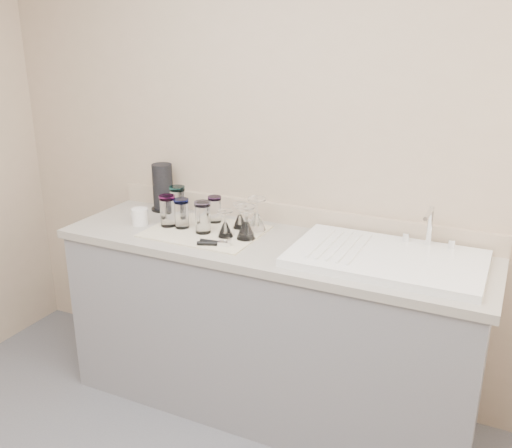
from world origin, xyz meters
The scene contains 17 objects.
room_envelope centered at (0.00, 0.00, 1.56)m, with size 3.54×3.50×2.52m.
counter_unit centered at (0.00, 1.20, 0.45)m, with size 2.06×0.62×0.90m.
sink_unit centered at (0.55, 1.20, 0.92)m, with size 0.82×0.50×0.22m.
dish_towel centered at (-0.35, 1.19, 0.90)m, with size 0.55×0.42×0.01m, color silver.
tumbler_teal centered at (-0.59, 1.32, 0.99)m, with size 0.08×0.08×0.16m.
tumbler_purple centered at (-0.37, 1.33, 0.98)m, with size 0.07×0.07×0.14m.
tumbler_magenta centered at (-0.55, 1.17, 0.99)m, with size 0.08×0.08×0.16m.
tumbler_blue centered at (-0.48, 1.18, 0.98)m, with size 0.08×0.08×0.15m.
tumbler_lavender centered at (-0.34, 1.16, 0.99)m, with size 0.08×0.08×0.16m.
goblet_back_left centered at (-0.21, 1.30, 0.95)m, with size 0.07×0.07×0.13m.
goblet_back_right centered at (-0.12, 1.31, 0.96)m, with size 0.09×0.09×0.16m.
goblet_front_left centered at (-0.22, 1.16, 0.95)m, with size 0.07×0.07×0.13m.
goblet_front_right centered at (-0.12, 1.18, 0.96)m, with size 0.09×0.09×0.16m.
goblet_extra centered at (-0.13, 1.22, 0.95)m, with size 0.07×0.07×0.13m.
can_opener centered at (-0.21, 1.04, 0.92)m, with size 0.16×0.08×0.02m.
white_mug centered at (-0.71, 1.14, 0.94)m, with size 0.12×0.10×0.08m.
paper_towel_roll centered at (-0.74, 1.41, 1.03)m, with size 0.14×0.14×0.26m.
Camera 1 is at (1.02, -1.09, 1.87)m, focal length 40.00 mm.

